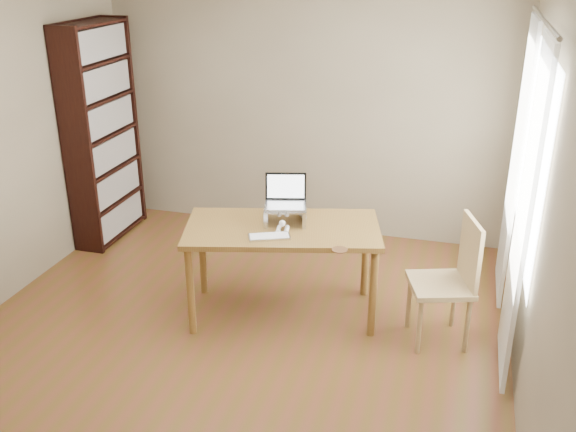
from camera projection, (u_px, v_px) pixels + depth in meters
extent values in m
cube|color=brown|center=(228.00, 346.00, 4.72)|extent=(4.00, 4.50, 0.02)
cube|color=#796B51|center=(306.00, 104.00, 6.21)|extent=(4.00, 0.02, 2.60)
cube|color=#796B51|center=(546.00, 210.00, 3.71)|extent=(0.02, 4.50, 2.60)
cube|color=white|center=(534.00, 154.00, 4.38)|extent=(0.01, 1.80, 1.40)
cube|color=black|center=(76.00, 146.00, 5.76)|extent=(0.30, 0.04, 2.10)
cube|color=black|center=(124.00, 123.00, 6.52)|extent=(0.30, 0.04, 2.10)
cube|color=black|center=(89.00, 133.00, 6.18)|extent=(0.02, 0.90, 2.10)
cube|color=black|center=(113.00, 231.00, 6.54)|extent=(0.30, 0.84, 0.02)
cube|color=black|center=(114.00, 216.00, 6.47)|extent=(0.20, 0.78, 0.28)
cube|color=black|center=(109.00, 200.00, 6.41)|extent=(0.30, 0.84, 0.03)
cube|color=black|center=(110.00, 184.00, 6.33)|extent=(0.20, 0.78, 0.28)
cube|color=black|center=(105.00, 167.00, 6.27)|extent=(0.30, 0.84, 0.02)
cube|color=black|center=(106.00, 151.00, 6.20)|extent=(0.20, 0.78, 0.28)
cube|color=black|center=(101.00, 134.00, 6.14)|extent=(0.30, 0.84, 0.02)
cube|color=black|center=(102.00, 117.00, 6.07)|extent=(0.20, 0.78, 0.28)
cube|color=black|center=(97.00, 99.00, 6.01)|extent=(0.30, 0.84, 0.02)
cube|color=black|center=(98.00, 81.00, 5.94)|extent=(0.20, 0.78, 0.28)
cube|color=black|center=(93.00, 62.00, 5.88)|extent=(0.30, 0.84, 0.02)
cube|color=black|center=(94.00, 43.00, 5.80)|extent=(0.20, 0.78, 0.28)
cube|color=black|center=(89.00, 23.00, 5.75)|extent=(0.30, 0.84, 0.03)
cube|color=white|center=(523.00, 216.00, 4.01)|extent=(0.03, 0.70, 2.20)
cube|color=white|center=(516.00, 163.00, 4.98)|extent=(0.03, 0.70, 2.20)
cylinder|color=silver|center=(544.00, 20.00, 4.06)|extent=(0.03, 1.90, 0.03)
cube|color=brown|center=(282.00, 229.00, 4.86)|extent=(1.60, 1.08, 0.04)
cylinder|color=brown|center=(217.00, 246.00, 5.45)|extent=(0.06, 0.06, 0.71)
cylinder|color=brown|center=(374.00, 266.00, 5.11)|extent=(0.06, 0.06, 0.71)
cylinder|color=brown|center=(187.00, 280.00, 4.91)|extent=(0.06, 0.06, 0.71)
cylinder|color=brown|center=(361.00, 304.00, 4.57)|extent=(0.06, 0.06, 0.71)
cube|color=silver|center=(267.00, 213.00, 4.94)|extent=(0.03, 0.25, 0.12)
cube|color=silver|center=(304.00, 217.00, 4.87)|extent=(0.03, 0.25, 0.12)
cube|color=silver|center=(285.00, 207.00, 4.88)|extent=(0.32, 0.25, 0.01)
cube|color=silver|center=(285.00, 206.00, 4.87)|extent=(0.36, 0.29, 0.02)
cube|color=black|center=(290.00, 186.00, 4.94)|extent=(0.32, 0.12, 0.21)
cube|color=white|center=(290.00, 187.00, 4.94)|extent=(0.28, 0.11, 0.18)
cube|color=silver|center=(269.00, 237.00, 4.67)|extent=(0.33, 0.24, 0.02)
cube|color=white|center=(269.00, 236.00, 4.66)|extent=(0.30, 0.21, 0.00)
cylinder|color=brown|center=(340.00, 250.00, 4.48)|extent=(0.11, 0.11, 0.01)
ellipsoid|color=#423B34|center=(287.00, 212.00, 4.92)|extent=(0.19, 0.42, 0.14)
ellipsoid|color=#423B34|center=(290.00, 208.00, 5.02)|extent=(0.17, 0.18, 0.13)
ellipsoid|color=#423B34|center=(280.00, 219.00, 4.75)|extent=(0.11, 0.11, 0.10)
ellipsoid|color=silver|center=(281.00, 222.00, 4.80)|extent=(0.10, 0.10, 0.09)
sphere|color=silver|center=(278.00, 223.00, 4.72)|extent=(0.05, 0.05, 0.05)
cone|color=#423B34|center=(276.00, 213.00, 4.74)|extent=(0.04, 0.04, 0.05)
cone|color=#423B34|center=(283.00, 213.00, 4.73)|extent=(0.04, 0.04, 0.05)
cylinder|color=silver|center=(275.00, 229.00, 4.78)|extent=(0.03, 0.10, 0.03)
cylinder|color=silver|center=(283.00, 230.00, 4.76)|extent=(0.03, 0.10, 0.03)
cylinder|color=#423B34|center=(302.00, 213.00, 5.04)|extent=(0.15, 0.23, 0.03)
cube|color=tan|center=(440.00, 285.00, 4.62)|extent=(0.54, 0.54, 0.04)
cylinder|color=tan|center=(411.00, 321.00, 4.60)|extent=(0.04, 0.04, 0.46)
cylinder|color=tan|center=(461.00, 328.00, 4.51)|extent=(0.04, 0.04, 0.46)
cylinder|color=tan|center=(416.00, 298.00, 4.90)|extent=(0.04, 0.04, 0.46)
cylinder|color=tan|center=(462.00, 304.00, 4.82)|extent=(0.04, 0.04, 0.46)
cube|color=tan|center=(472.00, 257.00, 4.47)|extent=(0.15, 0.39, 0.51)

